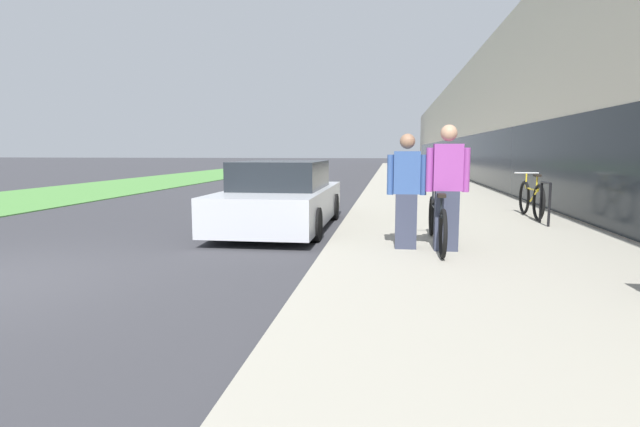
{
  "coord_description": "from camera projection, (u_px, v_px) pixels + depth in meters",
  "views": [
    {
      "loc": [
        4.86,
        -5.11,
        1.56
      ],
      "look_at": [
        2.34,
        12.71,
        -0.69
      ],
      "focal_mm": 28.0,
      "sensor_mm": 36.0,
      "label": 1
    }
  ],
  "objects": [
    {
      "name": "lawn_strip",
      "position": [
        199.0,
        176.0,
        31.44
      ],
      "size": [
        5.63,
        70.0,
        0.03
      ],
      "color": "#518E42",
      "rests_on": "ground"
    },
    {
      "name": "person_rider",
      "position": [
        447.0,
        188.0,
        7.15
      ],
      "size": [
        0.61,
        0.24,
        1.8
      ],
      "color": "#33384C",
      "rests_on": "sidewalk_slab"
    },
    {
      "name": "cruiser_bike_nearest",
      "position": [
        531.0,
        199.0,
        10.83
      ],
      "size": [
        0.52,
        1.89,
        0.96
      ],
      "color": "black",
      "rests_on": "sidewalk_slab"
    },
    {
      "name": "tandem_bicycle",
      "position": [
        437.0,
        222.0,
        7.54
      ],
      "size": [
        0.52,
        2.54,
        0.85
      ],
      "color": "black",
      "rests_on": "sidewalk_slab"
    },
    {
      "name": "storefront_facade",
      "position": [
        530.0,
        128.0,
        32.09
      ],
      "size": [
        10.01,
        70.0,
        6.17
      ],
      "color": "beige",
      "rests_on": "ground"
    },
    {
      "name": "sidewalk_slab",
      "position": [
        419.0,
        181.0,
        25.64
      ],
      "size": [
        4.79,
        70.0,
        0.14
      ],
      "color": "#A39E8E",
      "rests_on": "ground"
    },
    {
      "name": "person_bystander",
      "position": [
        406.0,
        191.0,
        7.31
      ],
      "size": [
        0.57,
        0.22,
        1.68
      ],
      "color": "#33384C",
      "rests_on": "sidewalk_slab"
    },
    {
      "name": "bike_rack_hoop",
      "position": [
        545.0,
        198.0,
        9.73
      ],
      "size": [
        0.05,
        0.6,
        0.84
      ],
      "color": "black",
      "rests_on": "sidewalk_slab"
    },
    {
      "name": "parked_sedan_curbside",
      "position": [
        282.0,
        198.0,
        10.12
      ],
      "size": [
        1.98,
        4.71,
        1.37
      ],
      "color": "silver",
      "rests_on": "ground"
    }
  ]
}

